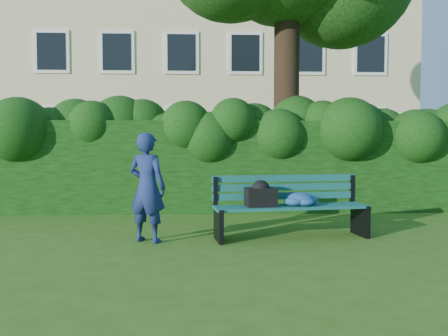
{
  "coord_description": "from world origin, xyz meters",
  "views": [
    {
      "loc": [
        -0.31,
        -6.64,
        1.33
      ],
      "look_at": [
        0.0,
        0.6,
        0.95
      ],
      "focal_mm": 35.0,
      "sensor_mm": 36.0,
      "label": 1
    }
  ],
  "objects": [
    {
      "name": "man_reading",
      "position": [
        -1.11,
        -0.65,
        0.75
      ],
      "size": [
        0.65,
        0.55,
        1.5
      ],
      "primitive_type": "imported",
      "rotation": [
        0.0,
        0.0,
        2.72
      ],
      "color": "navy",
      "rests_on": "ground"
    },
    {
      "name": "park_bench",
      "position": [
        0.85,
        -0.47,
        0.51
      ],
      "size": [
        2.27,
        0.86,
        0.89
      ],
      "rotation": [
        0.0,
        0.0,
        0.14
      ],
      "color": "#0D4042",
      "rests_on": "ground"
    },
    {
      "name": "ground",
      "position": [
        0.0,
        0.0,
        0.0
      ],
      "size": [
        80.0,
        80.0,
        0.0
      ],
      "primitive_type": "plane",
      "color": "#365815",
      "rests_on": "ground"
    },
    {
      "name": "hedge",
      "position": [
        0.0,
        2.2,
        0.9
      ],
      "size": [
        10.0,
        1.0,
        1.8
      ],
      "color": "black",
      "rests_on": "ground"
    },
    {
      "name": "apartment_building",
      "position": [
        -0.0,
        13.99,
        6.0
      ],
      "size": [
        16.0,
        8.08,
        12.0
      ],
      "color": "beige",
      "rests_on": "ground"
    }
  ]
}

